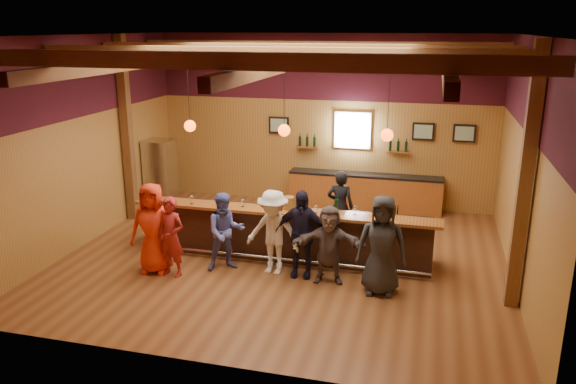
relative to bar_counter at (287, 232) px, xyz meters
name	(u,v)px	position (x,y,z in m)	size (l,w,h in m)	color
room	(285,104)	(-0.02, -0.09, 2.69)	(9.04, 9.00, 4.52)	brown
bar_counter	(287,232)	(0.00, 0.00, 0.00)	(6.30, 1.07, 1.11)	black
back_bar_cabinet	(364,191)	(1.18, 3.57, -0.05)	(4.00, 0.52, 0.95)	brown
window	(353,130)	(0.78, 3.80, 1.53)	(0.95, 0.09, 0.95)	silver
framed_pictures	(386,130)	(1.65, 3.79, 1.58)	(5.35, 0.05, 0.45)	black
wine_shelves	(352,147)	(0.78, 3.73, 1.10)	(3.00, 0.18, 0.30)	brown
pendant_lights	(284,130)	(-0.02, -0.15, 2.19)	(4.24, 0.24, 1.37)	black
stainless_fridge	(161,173)	(-4.12, 2.45, 0.38)	(0.70, 0.70, 1.80)	silver
customer_orange	(153,228)	(-2.31, -1.44, 0.38)	(0.88, 0.57, 1.80)	red
customer_redvest	(171,237)	(-1.90, -1.52, 0.27)	(0.58, 0.38, 1.58)	maroon
customer_denim	(226,232)	(-0.99, -0.98, 0.27)	(0.77, 0.60, 1.58)	#525AA5
customer_white	(273,232)	(-0.04, -0.92, 0.32)	(1.09, 0.63, 1.69)	silver
customer_navy	(301,234)	(0.51, -0.90, 0.34)	(1.01, 0.42, 1.73)	black
customer_brown	(329,244)	(1.08, -1.05, 0.23)	(1.40, 0.44, 1.50)	#594A47
customer_dark	(382,245)	(2.07, -1.26, 0.40)	(0.90, 0.58, 1.84)	#262628
bartender	(340,206)	(0.94, 1.11, 0.29)	(0.59, 0.39, 1.63)	black
ice_bucket	(289,203)	(0.09, -0.22, 0.71)	(0.23, 0.23, 0.25)	brown
bottle_a	(306,204)	(0.47, -0.26, 0.73)	(0.08, 0.08, 0.35)	black
bottle_b	(336,206)	(1.07, -0.24, 0.73)	(0.08, 0.08, 0.37)	black
glass_a	(156,194)	(-2.81, -0.32, 0.70)	(0.07, 0.07, 0.16)	silver
glass_b	(192,198)	(-1.94, -0.41, 0.72)	(0.08, 0.08, 0.19)	silver
glass_c	(218,199)	(-1.38, -0.37, 0.73)	(0.09, 0.09, 0.19)	silver
glass_d	(243,201)	(-0.86, -0.31, 0.70)	(0.07, 0.07, 0.16)	silver
glass_e	(268,202)	(-0.31, -0.33, 0.73)	(0.09, 0.09, 0.20)	silver
glass_f	(316,207)	(0.68, -0.34, 0.70)	(0.07, 0.07, 0.16)	silver
glass_g	(355,208)	(1.44, -0.24, 0.72)	(0.08, 0.08, 0.18)	silver
glass_h	(393,212)	(2.18, -0.27, 0.72)	(0.08, 0.08, 0.18)	silver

